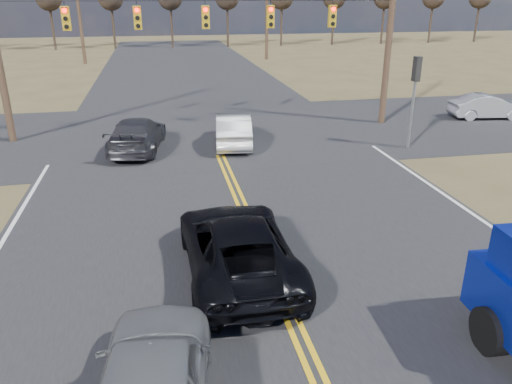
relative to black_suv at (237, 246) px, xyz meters
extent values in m
cube|color=#28282B|center=(0.80, 5.43, -0.73)|extent=(14.00, 120.00, 0.02)
cube|color=#28282B|center=(0.80, 13.43, -0.73)|extent=(120.00, 12.00, 0.02)
cylinder|color=#473323|center=(9.80, 13.43, 4.27)|extent=(0.32, 0.32, 10.00)
cylinder|color=black|center=(0.80, 13.43, 5.27)|extent=(18.00, 0.02, 0.02)
cube|color=#B28C14|center=(-5.20, 13.43, 4.57)|extent=(0.34, 0.24, 1.00)
cylinder|color=#FF0C05|center=(-5.20, 13.29, 4.90)|extent=(0.20, 0.06, 0.20)
cylinder|color=black|center=(-5.20, 13.29, 4.57)|extent=(0.20, 0.06, 0.20)
cylinder|color=black|center=(-5.20, 13.29, 4.24)|extent=(0.20, 0.06, 0.20)
cube|color=black|center=(-5.20, 13.26, 5.01)|extent=(0.24, 0.14, 0.03)
cube|color=#B28C14|center=(-2.20, 13.43, 4.57)|extent=(0.34, 0.24, 1.00)
cylinder|color=#FF0C05|center=(-2.20, 13.29, 4.90)|extent=(0.20, 0.06, 0.20)
cylinder|color=black|center=(-2.20, 13.29, 4.57)|extent=(0.20, 0.06, 0.20)
cylinder|color=black|center=(-2.20, 13.29, 4.24)|extent=(0.20, 0.06, 0.20)
cube|color=black|center=(-2.20, 13.26, 5.01)|extent=(0.24, 0.14, 0.03)
cube|color=#B28C14|center=(0.80, 13.43, 4.57)|extent=(0.34, 0.24, 1.00)
cylinder|color=#FF0C05|center=(0.80, 13.29, 4.90)|extent=(0.20, 0.06, 0.20)
cylinder|color=black|center=(0.80, 13.29, 4.57)|extent=(0.20, 0.06, 0.20)
cylinder|color=black|center=(0.80, 13.29, 4.24)|extent=(0.20, 0.06, 0.20)
cube|color=black|center=(0.80, 13.26, 5.01)|extent=(0.24, 0.14, 0.03)
cube|color=#B28C14|center=(3.80, 13.43, 4.57)|extent=(0.34, 0.24, 1.00)
cylinder|color=#FF0C05|center=(3.80, 13.29, 4.90)|extent=(0.20, 0.06, 0.20)
cylinder|color=black|center=(3.80, 13.29, 4.57)|extent=(0.20, 0.06, 0.20)
cylinder|color=black|center=(3.80, 13.29, 4.24)|extent=(0.20, 0.06, 0.20)
cube|color=black|center=(3.80, 13.26, 5.01)|extent=(0.24, 0.14, 0.03)
cube|color=#B28C14|center=(6.80, 13.43, 4.57)|extent=(0.34, 0.24, 1.00)
cylinder|color=#FF0C05|center=(6.80, 13.29, 4.90)|extent=(0.20, 0.06, 0.20)
cylinder|color=black|center=(6.80, 13.29, 4.57)|extent=(0.20, 0.06, 0.20)
cylinder|color=black|center=(6.80, 13.29, 4.24)|extent=(0.20, 0.06, 0.20)
cube|color=black|center=(6.80, 13.26, 5.01)|extent=(0.24, 0.14, 0.03)
cylinder|color=slate|center=(9.00, 8.93, 0.87)|extent=(0.12, 0.12, 3.20)
cube|color=black|center=(9.00, 8.93, 2.67)|extent=(0.24, 0.34, 1.00)
cylinder|color=#473323|center=(-8.20, 41.43, 4.27)|extent=(0.32, 0.32, 10.00)
cylinder|color=#473323|center=(9.80, 41.43, 4.27)|extent=(0.32, 0.32, 10.00)
cylinder|color=#33261C|center=(-13.20, 55.43, 2.02)|extent=(0.28, 0.28, 5.50)
cylinder|color=#33261C|center=(-6.20, 55.43, 2.02)|extent=(0.28, 0.28, 5.50)
cylinder|color=#33261C|center=(0.80, 55.43, 2.02)|extent=(0.28, 0.28, 5.50)
cylinder|color=#33261C|center=(7.80, 55.43, 2.02)|extent=(0.28, 0.28, 5.50)
cylinder|color=#33261C|center=(14.80, 55.43, 2.02)|extent=(0.28, 0.28, 5.50)
cylinder|color=#33261C|center=(21.80, 55.43, 2.02)|extent=(0.28, 0.28, 5.50)
cylinder|color=#33261C|center=(28.80, 55.43, 2.02)|extent=(0.28, 0.28, 5.50)
cylinder|color=#33261C|center=(35.80, 55.43, 2.02)|extent=(0.28, 0.28, 5.50)
cylinder|color=#33261C|center=(42.80, 55.43, 2.02)|extent=(0.28, 0.28, 5.50)
cylinder|color=black|center=(4.17, -3.71, -0.28)|extent=(0.41, 0.93, 0.91)
imported|color=black|center=(0.00, 0.00, 0.00)|extent=(2.49, 5.31, 1.47)
imported|color=#BBBBBB|center=(1.60, 10.93, -0.03)|extent=(2.00, 4.41, 1.40)
imported|color=#35363B|center=(-2.56, 10.93, -0.03)|extent=(2.69, 5.07, 1.40)
imported|color=#989B9F|center=(15.79, 13.29, -0.08)|extent=(1.88, 4.09, 1.30)
camera|label=1|loc=(-1.60, -10.36, 5.53)|focal=35.00mm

